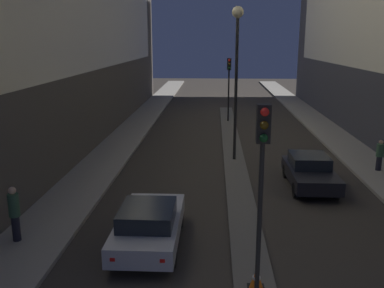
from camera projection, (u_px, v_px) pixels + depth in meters
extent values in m
cube|color=#56544F|center=(233.00, 154.00, 24.32)|extent=(1.13, 33.36, 0.12)
cylinder|color=black|center=(259.00, 222.00, 10.39)|extent=(0.12, 0.12, 3.98)
cube|color=black|center=(263.00, 124.00, 9.80)|extent=(0.32, 0.28, 0.90)
sphere|color=red|center=(265.00, 112.00, 9.56)|extent=(0.20, 0.20, 0.20)
sphere|color=#4C380A|center=(264.00, 125.00, 9.63)|extent=(0.20, 0.20, 0.20)
sphere|color=#0F3D19|center=(264.00, 138.00, 9.70)|extent=(0.20, 0.20, 0.20)
cylinder|color=black|center=(228.00, 96.00, 33.41)|extent=(0.12, 0.12, 3.98)
cube|color=black|center=(229.00, 64.00, 32.82)|extent=(0.32, 0.28, 0.90)
sphere|color=red|center=(229.00, 60.00, 32.57)|extent=(0.20, 0.20, 0.20)
sphere|color=#4C380A|center=(229.00, 64.00, 32.65)|extent=(0.20, 0.20, 0.20)
sphere|color=#0F3D19|center=(229.00, 68.00, 32.72)|extent=(0.20, 0.20, 0.20)
cylinder|color=black|center=(236.00, 90.00, 22.23)|extent=(0.16, 0.16, 7.45)
sphere|color=#F9EAB2|center=(238.00, 12.00, 21.30)|extent=(0.59, 0.59, 0.59)
cube|color=black|center=(256.00, 288.00, 11.11)|extent=(0.45, 0.45, 0.03)
cone|color=orange|center=(256.00, 279.00, 11.04)|extent=(0.37, 0.37, 0.53)
cylinder|color=white|center=(256.00, 278.00, 11.04)|extent=(0.20, 0.20, 0.07)
cube|color=#B2B2B7|center=(149.00, 227.00, 13.63)|extent=(1.94, 4.37, 0.60)
cube|color=black|center=(147.00, 215.00, 13.18)|extent=(1.65, 1.97, 0.51)
cube|color=red|center=(112.00, 260.00, 11.54)|extent=(0.14, 0.04, 0.10)
cube|color=red|center=(162.00, 261.00, 11.47)|extent=(0.14, 0.04, 0.10)
cylinder|color=black|center=(131.00, 218.00, 15.06)|extent=(0.22, 0.64, 0.64)
cylinder|color=black|center=(180.00, 219.00, 14.97)|extent=(0.22, 0.64, 0.64)
cylinder|color=black|center=(113.00, 255.00, 12.43)|extent=(0.22, 0.64, 0.64)
cylinder|color=black|center=(172.00, 257.00, 12.34)|extent=(0.22, 0.64, 0.64)
cube|color=black|center=(310.00, 174.00, 18.92)|extent=(1.89, 4.15, 0.58)
cube|color=black|center=(309.00, 160.00, 19.09)|extent=(1.60, 1.87, 0.51)
cube|color=red|center=(287.00, 160.00, 20.96)|extent=(0.14, 0.04, 0.10)
cube|color=red|center=(314.00, 161.00, 20.89)|extent=(0.14, 0.04, 0.10)
cylinder|color=black|center=(286.00, 172.00, 20.28)|extent=(0.22, 0.64, 0.64)
cylinder|color=black|center=(321.00, 172.00, 20.19)|extent=(0.22, 0.64, 0.64)
cylinder|color=black|center=(296.00, 190.00, 17.78)|extent=(0.22, 0.64, 0.64)
cylinder|color=black|center=(337.00, 191.00, 17.70)|extent=(0.22, 0.64, 0.64)
cylinder|color=black|center=(16.00, 228.00, 13.63)|extent=(0.26, 0.26, 0.83)
cylinder|color=#33563D|center=(14.00, 205.00, 13.44)|extent=(0.34, 0.34, 0.74)
sphere|color=beige|center=(12.00, 191.00, 13.32)|extent=(0.24, 0.24, 0.24)
cylinder|color=black|center=(379.00, 163.00, 20.95)|extent=(0.27, 0.27, 0.70)
cylinder|color=#33563D|center=(380.00, 150.00, 20.79)|extent=(0.36, 0.36, 0.62)
sphere|color=tan|center=(381.00, 142.00, 20.70)|extent=(0.20, 0.20, 0.20)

